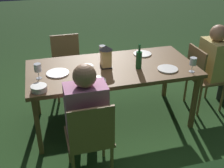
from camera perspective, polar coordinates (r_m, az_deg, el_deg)
The scene contains 18 objects.
ground_plane at distance 3.60m, azimuth -0.00°, elevation -7.40°, with size 16.00×16.00×0.00m, color #26471E.
dining_table at distance 3.24m, azimuth -0.00°, elevation 2.69°, with size 1.95×0.93×0.75m.
chair_head_near at distance 3.81m, azimuth 18.06°, elevation 1.73°, with size 0.40×0.42×0.87m.
person_in_mustard at distance 3.85m, azimuth 20.87°, elevation 4.06°, with size 0.48×0.38×1.15m.
chair_side_right_b at distance 2.56m, azimuth -4.56°, elevation -10.86°, with size 0.42×0.40×0.87m.
person_in_pink at distance 2.63m, azimuth -5.51°, elevation -5.67°, with size 0.38×0.47×1.15m.
chair_side_left_b at distance 4.03m, azimuth -9.25°, elevation 4.31°, with size 0.42×0.40×0.87m.
lantern_centerpiece at distance 3.15m, azimuth -1.26°, elevation 5.93°, with size 0.15×0.15×0.27m.
green_bottle_on_table at distance 3.16m, azimuth 5.56°, elevation 5.06°, with size 0.07×0.07×0.29m.
wine_glass_a at distance 3.18m, azimuth 16.38°, elevation 4.36°, with size 0.08×0.08×0.17m.
wine_glass_b at distance 3.40m, azimuth -2.01°, elevation 7.11°, with size 0.08×0.08×0.17m.
wine_glass_c at distance 3.01m, azimuth -15.08°, elevation 3.13°, with size 0.08×0.08×0.17m.
plate_a at distance 3.21m, azimuth 11.40°, elevation 3.06°, with size 0.23×0.23×0.01m, color white.
plate_b at distance 3.11m, azimuth -11.15°, elevation 2.22°, with size 0.25×0.25×0.01m, color white.
plate_c at distance 3.59m, azimuth 6.28°, elevation 6.21°, with size 0.23×0.23×0.01m, color white.
plate_d at distance 2.89m, azimuth -3.73°, elevation 0.57°, with size 0.25×0.25×0.01m, color silver.
bowl_olives at distance 3.14m, azimuth -5.07°, elevation 3.38°, with size 0.14×0.14×0.06m.
bowl_bread at distance 2.80m, azimuth -14.83°, elevation -0.80°, with size 0.16×0.16×0.05m.
Camera 1 is at (0.76, 2.82, 2.10)m, focal length 44.30 mm.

